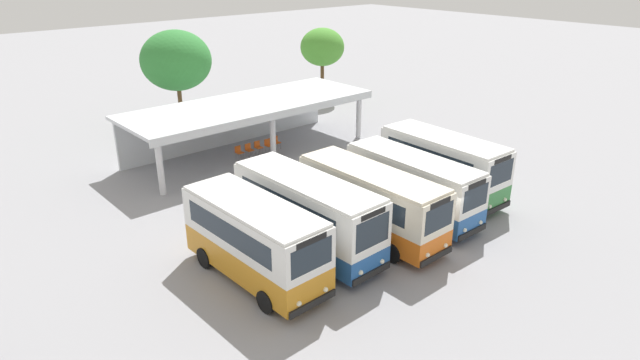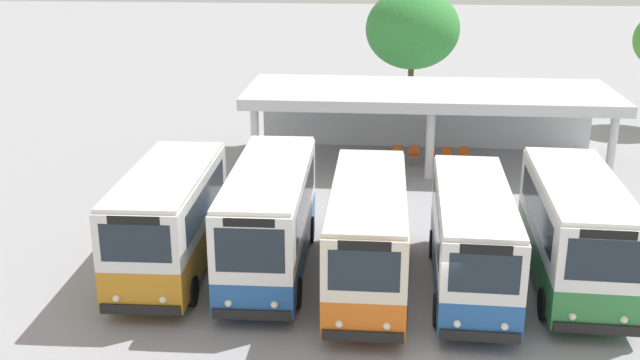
{
  "view_description": "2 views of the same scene",
  "coord_description": "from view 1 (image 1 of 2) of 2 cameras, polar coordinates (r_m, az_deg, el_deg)",
  "views": [
    {
      "loc": [
        -17.66,
        -12.82,
        12.15
      ],
      "look_at": [
        -1.48,
        5.65,
        1.89
      ],
      "focal_mm": 30.46,
      "sensor_mm": 36.0,
      "label": 1
    },
    {
      "loc": [
        -0.76,
        -18.16,
        10.3
      ],
      "look_at": [
        -2.81,
        5.64,
        2.3
      ],
      "focal_mm": 42.69,
      "sensor_mm": 36.0,
      "label": 2
    }
  ],
  "objects": [
    {
      "name": "city_bus_nearest_orange",
      "position": [
        21.58,
        -6.88,
        -6.05
      ],
      "size": [
        2.55,
        6.95,
        3.32
      ],
      "color": "black",
      "rests_on": "ground"
    },
    {
      "name": "waiting_chair_fourth_seat",
      "position": [
        36.05,
        -5.47,
        3.76
      ],
      "size": [
        0.44,
        0.44,
        0.86
      ],
      "color": "slate",
      "rests_on": "ground"
    },
    {
      "name": "city_bus_second_in_row",
      "position": [
        23.48,
        -1.36,
        -3.32
      ],
      "size": [
        2.45,
        7.81,
        3.37
      ],
      "color": "black",
      "rests_on": "ground"
    },
    {
      "name": "terminal_canopy",
      "position": [
        35.95,
        -7.97,
        7.18
      ],
      "size": [
        16.33,
        5.85,
        3.4
      ],
      "color": "silver",
      "rests_on": "ground"
    },
    {
      "name": "city_bus_fourth_amber",
      "position": [
        27.01,
        9.68,
        -0.36
      ],
      "size": [
        2.39,
        7.45,
        3.1
      ],
      "color": "black",
      "rests_on": "ground"
    },
    {
      "name": "roadside_tree_behind_canopy",
      "position": [
        41.81,
        -14.89,
        12.04
      ],
      "size": [
        5.14,
        5.14,
        7.15
      ],
      "color": "brown",
      "rests_on": "ground"
    },
    {
      "name": "waiting_chair_middle_seat",
      "position": [
        35.73,
        -6.53,
        3.54
      ],
      "size": [
        0.44,
        0.44,
        0.86
      ],
      "color": "slate",
      "rests_on": "ground"
    },
    {
      "name": "waiting_chair_end_by_column",
      "position": [
        34.96,
        -8.53,
        3.0
      ],
      "size": [
        0.44,
        0.44,
        0.86
      ],
      "color": "slate",
      "rests_on": "ground"
    },
    {
      "name": "city_bus_middle_cream",
      "position": [
        24.82,
        5.36,
        -2.13
      ],
      "size": [
        2.29,
        7.73,
        3.21
      ],
      "color": "black",
      "rests_on": "ground"
    },
    {
      "name": "waiting_chair_fifth_seat",
      "position": [
        36.57,
        -4.65,
        4.07
      ],
      "size": [
        0.44,
        0.44,
        0.86
      ],
      "color": "slate",
      "rests_on": "ground"
    },
    {
      "name": "roadside_tree_east_of_canopy",
      "position": [
        48.56,
        0.24,
        13.78
      ],
      "size": [
        3.82,
        3.82,
        6.28
      ],
      "color": "brown",
      "rests_on": "ground"
    },
    {
      "name": "city_bus_fifth_blue",
      "position": [
        29.51,
        12.75,
        1.67
      ],
      "size": [
        2.61,
        7.2,
        3.35
      ],
      "color": "black",
      "rests_on": "ground"
    },
    {
      "name": "waiting_chair_second_from_end",
      "position": [
        35.31,
        -7.49,
        3.26
      ],
      "size": [
        0.44,
        0.44,
        0.86
      ],
      "color": "slate",
      "rests_on": "ground"
    },
    {
      "name": "ground_plane",
      "position": [
        24.98,
        11.26,
        -6.91
      ],
      "size": [
        180.0,
        180.0,
        0.0
      ],
      "primitive_type": "plane",
      "color": "#939399"
    }
  ]
}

